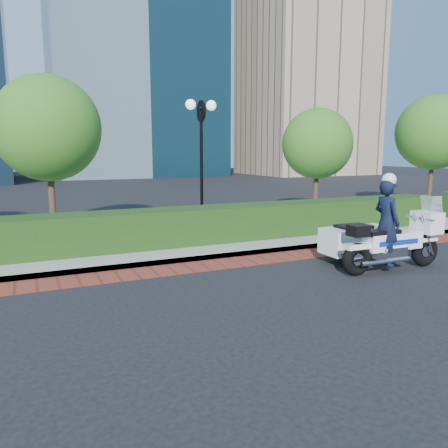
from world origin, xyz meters
name	(u,v)px	position (x,y,z in m)	size (l,w,h in m)	color
ground	(249,280)	(0.00, 0.00, 0.00)	(120.00, 120.00, 0.00)	black
brick_strip	(220,264)	(0.00, 1.50, 0.01)	(60.00, 1.00, 0.01)	maroon
sidewalk	(166,231)	(0.00, 6.00, 0.07)	(60.00, 8.00, 0.15)	gray
hedge_main	(190,225)	(0.00, 3.60, 0.65)	(18.00, 1.20, 1.00)	black
lamppost	(201,145)	(1.00, 5.20, 2.96)	(1.02, 0.70, 4.21)	black
tree_b	(48,129)	(-3.50, 6.50, 3.43)	(3.20, 3.20, 4.89)	#332319
tree_c	(317,144)	(6.50, 6.50, 3.05)	(2.80, 2.80, 4.30)	#332319
tree_d	(434,133)	(13.00, 6.50, 3.61)	(3.40, 3.40, 5.16)	#332319
tower_right	(308,57)	(28.00, 38.00, 14.00)	(14.00, 12.00, 28.00)	gray
police_motorcycle	(377,235)	(3.28, -0.29, 0.78)	(2.80, 1.98, 2.27)	black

